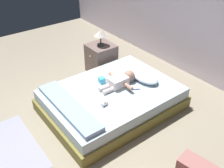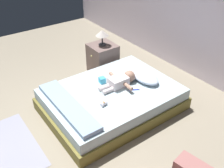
% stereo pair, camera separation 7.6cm
% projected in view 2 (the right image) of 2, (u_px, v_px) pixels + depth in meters
% --- Properties ---
extents(ground_plane, '(8.00, 8.00, 0.00)m').
position_uv_depth(ground_plane, '(48.00, 144.00, 3.39)').
color(ground_plane, gray).
extents(wall_behind_bed, '(8.00, 0.12, 2.52)m').
position_uv_depth(wall_behind_bed, '(208.00, 8.00, 4.15)').
color(wall_behind_bed, silver).
rests_on(wall_behind_bed, ground_plane).
extents(bed, '(1.44, 1.98, 0.36)m').
position_uv_depth(bed, '(112.00, 99.00, 3.91)').
color(bed, brown).
rests_on(bed, ground_plane).
extents(pillow, '(0.54, 0.31, 0.12)m').
position_uv_depth(pillow, '(144.00, 77.00, 4.01)').
color(pillow, silver).
rests_on(pillow, bed).
extents(baby, '(0.55, 0.63, 0.18)m').
position_uv_depth(baby, '(121.00, 80.00, 3.88)').
color(baby, silver).
rests_on(baby, bed).
extents(toothbrush, '(0.09, 0.14, 0.02)m').
position_uv_depth(toothbrush, '(135.00, 90.00, 3.80)').
color(toothbrush, blue).
rests_on(toothbrush, bed).
extents(nightstand, '(0.46, 0.49, 0.55)m').
position_uv_depth(nightstand, '(103.00, 58.00, 4.81)').
color(nightstand, '#6E5751').
rests_on(nightstand, ground_plane).
extents(lamp, '(0.24, 0.24, 0.29)m').
position_uv_depth(lamp, '(102.00, 34.00, 4.54)').
color(lamp, '#333338').
rests_on(lamp, nightstand).
extents(blanket, '(1.30, 0.28, 0.06)m').
position_uv_depth(blanket, '(68.00, 106.00, 3.43)').
color(blanket, '#88A2C1').
rests_on(blanket, bed).
extents(toy_block, '(0.10, 0.10, 0.09)m').
position_uv_depth(toy_block, '(102.00, 80.00, 3.95)').
color(toy_block, '#41AAD1').
rests_on(toy_block, bed).
extents(baby_bottle, '(0.07, 0.10, 0.08)m').
position_uv_depth(baby_bottle, '(104.00, 104.00, 3.48)').
color(baby_bottle, white).
rests_on(baby_bottle, bed).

